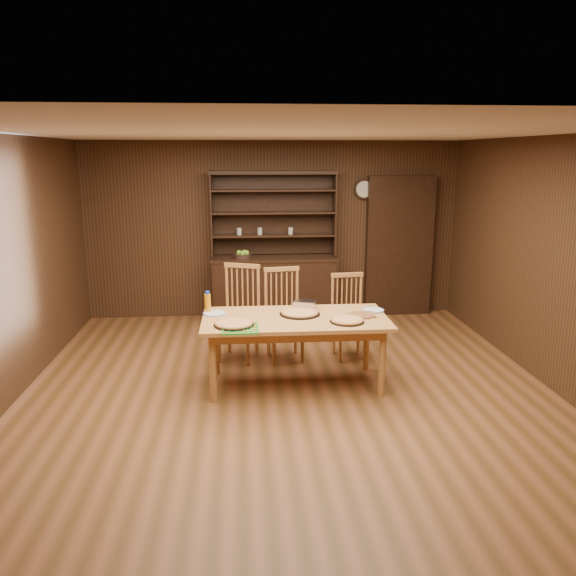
{
  "coord_description": "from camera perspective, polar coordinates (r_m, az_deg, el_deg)",
  "views": [
    {
      "loc": [
        -0.45,
        -5.32,
        2.41
      ],
      "look_at": [
        0.02,
        0.4,
        1.03
      ],
      "focal_mm": 35.0,
      "sensor_mm": 36.0,
      "label": 1
    }
  ],
  "objects": [
    {
      "name": "floor",
      "position": [
        5.85,
        0.16,
        -10.81
      ],
      "size": [
        6.0,
        6.0,
        0.0
      ],
      "primitive_type": "plane",
      "color": "brown",
      "rests_on": "ground"
    },
    {
      "name": "foil_dish",
      "position": [
        6.16,
        1.69,
        -1.71
      ],
      "size": [
        0.26,
        0.22,
        0.09
      ],
      "primitive_type": "cube",
      "rotation": [
        0.0,
        0.0,
        -0.27
      ],
      "color": "white",
      "rests_on": "dining_table"
    },
    {
      "name": "pizza_left",
      "position": [
        5.6,
        -5.52,
        -3.63
      ],
      "size": [
        0.4,
        0.4,
        0.04
      ],
      "color": "black",
      "rests_on": "dining_table"
    },
    {
      "name": "pot_holder_a",
      "position": [
        5.97,
        7.76,
        -2.69
      ],
      "size": [
        0.22,
        0.22,
        0.02
      ],
      "primitive_type": "cube",
      "rotation": [
        0.0,
        0.0,
        -0.03
      ],
      "color": "#B11427",
      "rests_on": "dining_table"
    },
    {
      "name": "fruit_bowl",
      "position": [
        8.13,
        -4.63,
        3.35
      ],
      "size": [
        0.26,
        0.26,
        0.12
      ],
      "color": "black",
      "rests_on": "china_hutch"
    },
    {
      "name": "china_hutch",
      "position": [
        8.29,
        -1.42,
        0.83
      ],
      "size": [
        1.84,
        0.52,
        2.17
      ],
      "color": "black",
      "rests_on": "floor"
    },
    {
      "name": "doorway",
      "position": [
        8.65,
        11.2,
        4.19
      ],
      "size": [
        1.0,
        0.18,
        2.1
      ],
      "primitive_type": "cube",
      "color": "black",
      "rests_on": "floor"
    },
    {
      "name": "dining_table",
      "position": [
        5.87,
        0.73,
        -3.74
      ],
      "size": [
        1.93,
        0.96,
        0.75
      ],
      "color": "#C47A44",
      "rests_on": "floor"
    },
    {
      "name": "room_shell",
      "position": [
        5.4,
        0.17,
        4.64
      ],
      "size": [
        6.0,
        6.0,
        6.0
      ],
      "color": "white",
      "rests_on": "floor"
    },
    {
      "name": "pizza_right",
      "position": [
        5.71,
        6.02,
        -3.28
      ],
      "size": [
        0.35,
        0.35,
        0.04
      ],
      "color": "black",
      "rests_on": "dining_table"
    },
    {
      "name": "chair_right",
      "position": [
        6.81,
        6.15,
        -2.55
      ],
      "size": [
        0.45,
        0.44,
        1.01
      ],
      "rotation": [
        0.0,
        0.0,
        0.1
      ],
      "color": "#AF6E3C",
      "rests_on": "floor"
    },
    {
      "name": "chair_left",
      "position": [
        6.73,
        -4.9,
        -2.12
      ],
      "size": [
        0.59,
        0.57,
        1.14
      ],
      "rotation": [
        0.0,
        0.0,
        -0.34
      ],
      "color": "#AF6E3C",
      "rests_on": "floor"
    },
    {
      "name": "cooling_rack",
      "position": [
        5.48,
        -4.88,
        -4.11
      ],
      "size": [
        0.37,
        0.37,
        0.02
      ],
      "primitive_type": null,
      "rotation": [
        0.0,
        0.0,
        0.11
      ],
      "color": "#0B9B23",
      "rests_on": "dining_table"
    },
    {
      "name": "wall_clock",
      "position": [
        8.48,
        7.73,
        9.92
      ],
      "size": [
        0.3,
        0.05,
        0.3
      ],
      "color": "black",
      "rests_on": "room_shell"
    },
    {
      "name": "juice_bottle",
      "position": [
        6.05,
        -8.16,
        -1.48
      ],
      "size": [
        0.07,
        0.07,
        0.24
      ],
      "color": "orange",
      "rests_on": "dining_table"
    },
    {
      "name": "chair_center",
      "position": [
        6.7,
        -0.46,
        -2.33
      ],
      "size": [
        0.51,
        0.49,
        1.1
      ],
      "rotation": [
        0.0,
        0.0,
        0.16
      ],
      "color": "#AF6E3C",
      "rests_on": "floor"
    },
    {
      "name": "pot_holder_b",
      "position": [
        5.92,
        7.19,
        -2.82
      ],
      "size": [
        0.22,
        0.22,
        0.02
      ],
      "primitive_type": "cube",
      "rotation": [
        0.0,
        0.0,
        -0.03
      ],
      "color": "#B11427",
      "rests_on": "dining_table"
    },
    {
      "name": "plate_right",
      "position": [
        6.15,
        8.64,
        -2.23
      ],
      "size": [
        0.24,
        0.24,
        0.02
      ],
      "color": "silver",
      "rests_on": "dining_table"
    },
    {
      "name": "plate_left",
      "position": [
        6.01,
        -7.46,
        -2.57
      ],
      "size": [
        0.25,
        0.25,
        0.02
      ],
      "color": "silver",
      "rests_on": "dining_table"
    },
    {
      "name": "pizza_center",
      "position": [
        5.95,
        1.21,
        -2.54
      ],
      "size": [
        0.43,
        0.43,
        0.04
      ],
      "color": "black",
      "rests_on": "dining_table"
    }
  ]
}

